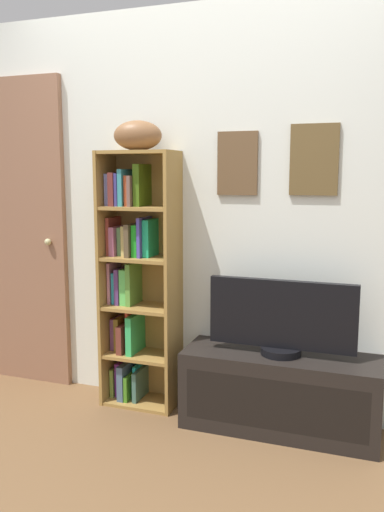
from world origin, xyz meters
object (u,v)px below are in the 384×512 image
Objects in this scene: bookshelf at (135,280)px; door at (10,233)px; football at (138,136)px; tv_stand at (280,392)px; television at (282,318)px.

door reaches higher than bookshelf.
bookshelf is 0.76× the size of door.
door reaches higher than football.
bookshelf is at bearing 174.67° from tv_stand.
tv_stand is at bearing -4.96° from door.
tv_stand is (0.91, -0.08, -0.56)m from bookshelf.
bookshelf reaches higher than tv_stand.
bookshelf is 0.85m from football.
television is (0.00, 0.00, 0.42)m from tv_stand.
tv_stand is at bearing -3.83° from football.
television reaches higher than tv_stand.
tv_stand is at bearing -90.00° from television.
door is (-1.87, 0.16, 0.37)m from television.
football is at bearing -31.77° from bookshelf.
tv_stand is 1.34× the size of television.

